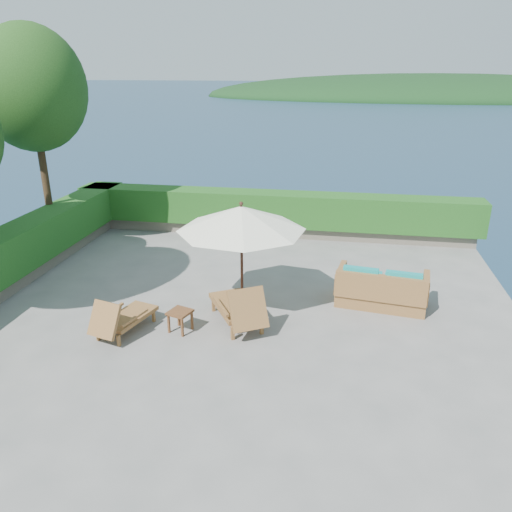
% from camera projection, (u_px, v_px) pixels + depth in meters
% --- Properties ---
extents(ground, '(12.00, 12.00, 0.00)m').
position_uv_depth(ground, '(236.00, 317.00, 10.52)').
color(ground, gray).
rests_on(ground, ground).
extents(foundation, '(12.00, 12.00, 3.00)m').
position_uv_depth(foundation, '(237.00, 379.00, 11.08)').
color(foundation, '#5C5549').
rests_on(foundation, ocean).
extents(ocean, '(600.00, 600.00, 0.00)m').
position_uv_depth(ocean, '(237.00, 432.00, 11.59)').
color(ocean, '#153142').
rests_on(ocean, ground).
extents(offshore_island, '(126.00, 57.60, 12.60)m').
position_uv_depth(offshore_island, '(431.00, 97.00, 136.53)').
color(offshore_island, black).
rests_on(offshore_island, ocean).
extents(planter_wall_far, '(12.00, 0.60, 0.36)m').
position_uv_depth(planter_wall_far, '(273.00, 229.00, 15.62)').
color(planter_wall_far, slate).
rests_on(planter_wall_far, ground).
extents(hedge_far, '(12.40, 0.90, 1.00)m').
position_uv_depth(hedge_far, '(273.00, 209.00, 15.38)').
color(hedge_far, '#144012').
rests_on(hedge_far, planter_wall_far).
extents(tree_far, '(2.80, 2.80, 6.03)m').
position_uv_depth(tree_far, '(32.00, 89.00, 12.86)').
color(tree_far, '#3E2D17').
rests_on(tree_far, ground).
extents(patio_umbrella, '(3.24, 3.24, 2.41)m').
position_uv_depth(patio_umbrella, '(241.00, 219.00, 10.16)').
color(patio_umbrella, black).
rests_on(patio_umbrella, ground).
extents(lounge_left, '(0.97, 1.57, 0.84)m').
position_uv_depth(lounge_left, '(121.00, 318.00, 9.75)').
color(lounge_left, '#9B5D38').
rests_on(lounge_left, ground).
extents(lounge_right, '(1.50, 1.86, 1.00)m').
position_uv_depth(lounge_right, '(239.00, 307.00, 10.04)').
color(lounge_right, '#9B5D38').
rests_on(lounge_right, ground).
extents(side_table, '(0.53, 0.53, 0.44)m').
position_uv_depth(side_table, '(180.00, 315.00, 9.84)').
color(side_table, brown).
rests_on(side_table, ground).
extents(wicker_loveseat, '(2.06, 1.26, 0.95)m').
position_uv_depth(wicker_loveseat, '(381.00, 290.00, 10.91)').
color(wicker_loveseat, '#9B5D38').
rests_on(wicker_loveseat, ground).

